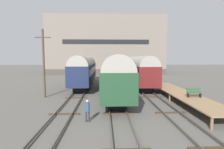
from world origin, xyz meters
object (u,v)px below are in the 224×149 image
(train_car_green, at_px, (114,73))
(person_worker, at_px, (87,109))
(utility_pole, at_px, (44,62))
(train_car_navy, at_px, (85,69))
(bench, at_px, (194,92))
(train_car_maroon, at_px, (138,69))

(train_car_green, distance_m, person_worker, 9.73)
(utility_pole, bearing_deg, train_car_green, 5.45)
(train_car_navy, relative_size, bench, 11.74)
(train_car_maroon, distance_m, utility_pole, 15.26)
(bench, bearing_deg, train_car_navy, 132.28)
(train_car_maroon, xyz_separation_m, bench, (3.04, -12.68, -1.42))
(train_car_green, relative_size, utility_pole, 2.13)
(train_car_maroon, relative_size, utility_pole, 1.93)
(train_car_navy, relative_size, utility_pole, 2.01)
(train_car_green, bearing_deg, train_car_navy, 120.36)
(train_car_maroon, bearing_deg, utility_pole, -148.71)
(train_car_green, height_order, person_worker, train_car_green)
(train_car_green, xyz_separation_m, bench, (7.60, -5.59, -1.42))
(train_car_navy, bearing_deg, utility_pole, -114.23)
(train_car_green, xyz_separation_m, person_worker, (-2.41, -9.25, -1.85))
(train_car_green, bearing_deg, person_worker, -104.64)
(train_car_navy, bearing_deg, train_car_green, -59.64)
(train_car_maroon, height_order, person_worker, train_car_maroon)
(train_car_navy, height_order, person_worker, train_car_navy)
(train_car_navy, height_order, train_car_maroon, train_car_navy)
(train_car_navy, distance_m, person_worker, 17.27)
(utility_pole, bearing_deg, train_car_maroon, 31.29)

